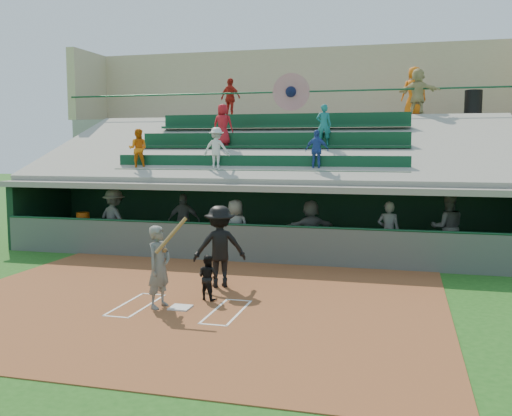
% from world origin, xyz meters
% --- Properties ---
extents(ground, '(100.00, 100.00, 0.00)m').
position_xyz_m(ground, '(0.00, 0.00, 0.00)').
color(ground, '#1D5016').
rests_on(ground, ground).
extents(dirt_slab, '(11.00, 9.00, 0.02)m').
position_xyz_m(dirt_slab, '(0.00, 0.50, 0.01)').
color(dirt_slab, brown).
rests_on(dirt_slab, ground).
extents(home_plate, '(0.43, 0.43, 0.03)m').
position_xyz_m(home_plate, '(0.00, 0.00, 0.04)').
color(home_plate, silver).
rests_on(home_plate, dirt_slab).
extents(batters_box_chalk, '(2.65, 1.85, 0.01)m').
position_xyz_m(batters_box_chalk, '(0.00, 0.00, 0.02)').
color(batters_box_chalk, white).
rests_on(batters_box_chalk, dirt_slab).
extents(dugout_floor, '(16.00, 3.50, 0.04)m').
position_xyz_m(dugout_floor, '(0.00, 6.75, 0.02)').
color(dugout_floor, gray).
rests_on(dugout_floor, ground).
extents(concourse_slab, '(20.00, 3.00, 4.60)m').
position_xyz_m(concourse_slab, '(0.00, 13.50, 2.30)').
color(concourse_slab, gray).
rests_on(concourse_slab, ground).
extents(grandstand, '(20.40, 10.40, 7.80)m').
position_xyz_m(grandstand, '(-0.01, 10.51, 2.26)').
color(grandstand, '#525752').
rests_on(grandstand, ground).
extents(batter_at_plate, '(0.91, 0.78, 1.95)m').
position_xyz_m(batter_at_plate, '(-0.45, -0.04, 0.90)').
color(batter_at_plate, '#565954').
rests_on(batter_at_plate, dirt_slab).
extents(catcher, '(0.59, 0.52, 1.01)m').
position_xyz_m(catcher, '(0.33, 0.80, 0.52)').
color(catcher, black).
rests_on(catcher, dirt_slab).
extents(home_umpire, '(1.46, 1.19, 1.98)m').
position_xyz_m(home_umpire, '(0.22, 2.00, 1.01)').
color(home_umpire, black).
rests_on(home_umpire, dirt_slab).
extents(dugout_bench, '(15.06, 1.01, 0.45)m').
position_xyz_m(dugout_bench, '(0.24, 7.93, 0.27)').
color(dugout_bench, olive).
rests_on(dugout_bench, dugout_floor).
extents(white_table, '(0.98, 0.84, 0.74)m').
position_xyz_m(white_table, '(-5.98, 6.04, 0.41)').
color(white_table, white).
rests_on(white_table, dugout_floor).
extents(water_cooler, '(0.43, 0.43, 0.43)m').
position_xyz_m(water_cooler, '(-5.93, 6.00, 0.99)').
color(water_cooler, '#D4560C').
rests_on(water_cooler, white_table).
extents(dugout_player_a, '(1.45, 1.15, 1.97)m').
position_xyz_m(dugout_player_a, '(-4.76, 5.98, 1.02)').
color(dugout_player_a, '#51534E').
rests_on(dugout_player_a, dugout_floor).
extents(dugout_player_b, '(1.14, 0.71, 1.81)m').
position_xyz_m(dugout_player_b, '(-2.57, 6.67, 0.94)').
color(dugout_player_b, '#5E615B').
rests_on(dugout_player_b, dugout_floor).
extents(dugout_player_c, '(0.95, 0.70, 1.78)m').
position_xyz_m(dugout_player_c, '(-0.40, 5.43, 0.93)').
color(dugout_player_c, '#5F625D').
rests_on(dugout_player_c, dugout_floor).
extents(dugout_player_d, '(1.64, 1.35, 1.76)m').
position_xyz_m(dugout_player_d, '(1.78, 6.13, 0.92)').
color(dugout_player_d, '#5F625C').
rests_on(dugout_player_d, dugout_floor).
extents(dugout_player_e, '(0.68, 0.48, 1.78)m').
position_xyz_m(dugout_player_e, '(4.10, 6.03, 0.93)').
color(dugout_player_e, '#61635E').
rests_on(dugout_player_e, dugout_floor).
extents(dugout_player_f, '(1.07, 0.89, 2.00)m').
position_xyz_m(dugout_player_f, '(5.78, 6.54, 1.04)').
color(dugout_player_f, '#51534E').
rests_on(dugout_player_f, dugout_floor).
extents(trash_bin, '(0.67, 0.67, 1.00)m').
position_xyz_m(trash_bin, '(7.06, 13.12, 5.10)').
color(trash_bin, black).
rests_on(trash_bin, concourse_slab).
extents(concourse_staff_a, '(1.06, 0.73, 1.67)m').
position_xyz_m(concourse_staff_a, '(-2.66, 12.33, 5.43)').
color(concourse_staff_a, '#B61F14').
rests_on(concourse_staff_a, concourse_slab).
extents(concourse_staff_b, '(1.02, 0.73, 1.97)m').
position_xyz_m(concourse_staff_b, '(4.79, 12.98, 5.58)').
color(concourse_staff_b, '#D7610C').
rests_on(concourse_staff_b, concourse_slab).
extents(concourse_staff_c, '(1.73, 1.13, 1.78)m').
position_xyz_m(concourse_staff_c, '(4.93, 12.10, 5.49)').
color(concourse_staff_c, tan).
rests_on(concourse_staff_c, concourse_slab).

